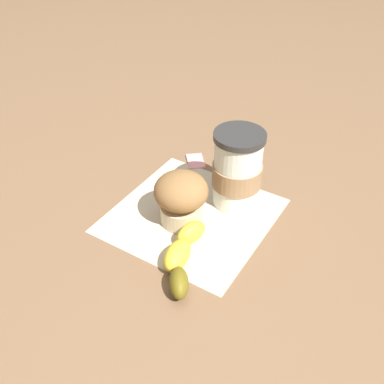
{
  "coord_description": "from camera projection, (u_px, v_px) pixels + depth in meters",
  "views": [
    {
      "loc": [
        0.55,
        0.19,
        0.51
      ],
      "look_at": [
        0.0,
        0.0,
        0.05
      ],
      "focal_mm": 42.0,
      "sensor_mm": 36.0,
      "label": 1
    }
  ],
  "objects": [
    {
      "name": "sugar_packet",
      "position": [
        195.0,
        160.0,
        0.89
      ],
      "size": [
        0.06,
        0.05,
        0.01
      ],
      "primitive_type": "cube",
      "rotation": [
        0.0,
        0.0,
        3.62
      ],
      "color": "pink",
      "rests_on": "ground_plane"
    },
    {
      "name": "coffee_cup",
      "position": [
        237.0,
        170.0,
        0.75
      ],
      "size": [
        0.09,
        0.09,
        0.14
      ],
      "color": "silver",
      "rests_on": "paper_napkin"
    },
    {
      "name": "muffin",
      "position": [
        181.0,
        197.0,
        0.72
      ],
      "size": [
        0.09,
        0.09,
        0.09
      ],
      "color": "beige",
      "rests_on": "paper_napkin"
    },
    {
      "name": "ground_plane",
      "position": [
        192.0,
        216.0,
        0.77
      ],
      "size": [
        3.0,
        3.0,
        0.0
      ],
      "primitive_type": "plane",
      "color": "brown"
    },
    {
      "name": "paper_napkin",
      "position": [
        192.0,
        215.0,
        0.77
      ],
      "size": [
        0.31,
        0.31,
        0.0
      ],
      "primitive_type": "cube",
      "rotation": [
        0.0,
        0.0,
        -0.23
      ],
      "color": "beige",
      "rests_on": "ground_plane"
    },
    {
      "name": "banana",
      "position": [
        182.0,
        256.0,
        0.67
      ],
      "size": [
        0.16,
        0.07,
        0.03
      ],
      "color": "yellow",
      "rests_on": "paper_napkin"
    }
  ]
}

